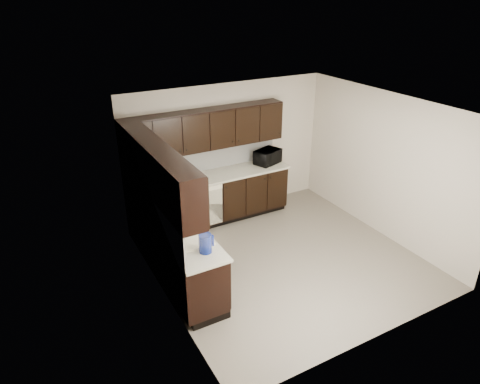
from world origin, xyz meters
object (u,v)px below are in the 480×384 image
sink (185,240)px  blue_pitcher (205,243)px  toaster_oven (160,179)px  microwave (268,157)px  storage_bin (158,199)px

sink → blue_pitcher: sink is taller
toaster_oven → blue_pitcher: bearing=-106.8°
sink → toaster_oven: bearing=81.7°
microwave → storage_bin: microwave is taller
sink → microwave: bearing=35.7°
microwave → toaster_oven: 2.15m
sink → storage_bin: size_ratio=1.75×
toaster_oven → storage_bin: 0.73m
blue_pitcher → storage_bin: bearing=116.1°
toaster_oven → storage_bin: toaster_oven is taller
microwave → toaster_oven: bearing=158.7°
sink → toaster_oven: (0.26, 1.76, 0.17)m
storage_bin → blue_pitcher: size_ratio=1.85×
toaster_oven → blue_pitcher: (-0.17, -2.25, 0.02)m
blue_pitcher → toaster_oven: bearing=108.5°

